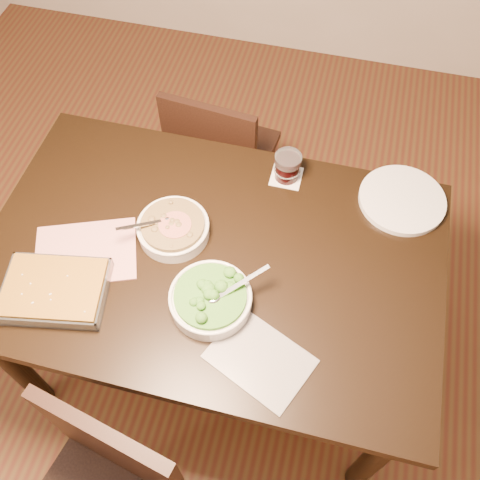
{
  "coord_description": "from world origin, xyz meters",
  "views": [
    {
      "loc": [
        0.29,
        -0.8,
        2.14
      ],
      "look_at": [
        0.08,
        0.04,
        0.8
      ],
      "focal_mm": 40.0,
      "sensor_mm": 36.0,
      "label": 1
    }
  ],
  "objects_px": {
    "chair_far": "(220,155)",
    "broccoli_bowl": "(211,299)",
    "stew_bowl": "(173,228)",
    "dinner_plate": "(402,200)",
    "wine_tumbler": "(287,166)",
    "baking_dish": "(55,290)",
    "table": "(213,270)"
  },
  "relations": [
    {
      "from": "table",
      "to": "chair_far",
      "type": "relative_size",
      "value": 1.73
    },
    {
      "from": "wine_tumbler",
      "to": "stew_bowl",
      "type": "bearing_deg",
      "value": -133.5
    },
    {
      "from": "stew_bowl",
      "to": "chair_far",
      "type": "distance_m",
      "value": 0.69
    },
    {
      "from": "wine_tumbler",
      "to": "chair_far",
      "type": "xyz_separation_m",
      "value": [
        -0.32,
        0.3,
        -0.35
      ]
    },
    {
      "from": "broccoli_bowl",
      "to": "baking_dish",
      "type": "xyz_separation_m",
      "value": [
        -0.44,
        -0.08,
        -0.01
      ]
    },
    {
      "from": "baking_dish",
      "to": "dinner_plate",
      "type": "height_order",
      "value": "baking_dish"
    },
    {
      "from": "baking_dish",
      "to": "chair_far",
      "type": "distance_m",
      "value": 0.98
    },
    {
      "from": "table",
      "to": "dinner_plate",
      "type": "distance_m",
      "value": 0.65
    },
    {
      "from": "broccoli_bowl",
      "to": "dinner_plate",
      "type": "xyz_separation_m",
      "value": [
        0.5,
        0.51,
        -0.02
      ]
    },
    {
      "from": "stew_bowl",
      "to": "dinner_plate",
      "type": "height_order",
      "value": "stew_bowl"
    },
    {
      "from": "dinner_plate",
      "to": "chair_far",
      "type": "bearing_deg",
      "value": 156.51
    },
    {
      "from": "table",
      "to": "stew_bowl",
      "type": "relative_size",
      "value": 6.27
    },
    {
      "from": "baking_dish",
      "to": "dinner_plate",
      "type": "bearing_deg",
      "value": 21.7
    },
    {
      "from": "chair_far",
      "to": "broccoli_bowl",
      "type": "bearing_deg",
      "value": 110.28
    },
    {
      "from": "stew_bowl",
      "to": "baking_dish",
      "type": "xyz_separation_m",
      "value": [
        -0.26,
        -0.29,
        -0.0
      ]
    },
    {
      "from": "baking_dish",
      "to": "dinner_plate",
      "type": "xyz_separation_m",
      "value": [
        0.94,
        0.58,
        -0.02
      ]
    },
    {
      "from": "wine_tumbler",
      "to": "chair_far",
      "type": "relative_size",
      "value": 0.12
    },
    {
      "from": "table",
      "to": "chair_far",
      "type": "height_order",
      "value": "chair_far"
    },
    {
      "from": "wine_tumbler",
      "to": "chair_far",
      "type": "bearing_deg",
      "value": 137.46
    },
    {
      "from": "broccoli_bowl",
      "to": "baking_dish",
      "type": "relative_size",
      "value": 0.72
    },
    {
      "from": "stew_bowl",
      "to": "broccoli_bowl",
      "type": "relative_size",
      "value": 0.95
    },
    {
      "from": "broccoli_bowl",
      "to": "chair_far",
      "type": "distance_m",
      "value": 0.9
    },
    {
      "from": "baking_dish",
      "to": "chair_far",
      "type": "relative_size",
      "value": 0.4
    },
    {
      "from": "table",
      "to": "baking_dish",
      "type": "relative_size",
      "value": 4.28
    },
    {
      "from": "chair_far",
      "to": "wine_tumbler",
      "type": "bearing_deg",
      "value": 143.48
    },
    {
      "from": "stew_bowl",
      "to": "broccoli_bowl",
      "type": "xyz_separation_m",
      "value": [
        0.18,
        -0.21,
        0.0
      ]
    },
    {
      "from": "dinner_plate",
      "to": "broccoli_bowl",
      "type": "bearing_deg",
      "value": -134.65
    },
    {
      "from": "wine_tumbler",
      "to": "chair_far",
      "type": "distance_m",
      "value": 0.56
    },
    {
      "from": "stew_bowl",
      "to": "broccoli_bowl",
      "type": "distance_m",
      "value": 0.27
    },
    {
      "from": "baking_dish",
      "to": "wine_tumbler",
      "type": "height_order",
      "value": "wine_tumbler"
    },
    {
      "from": "stew_bowl",
      "to": "wine_tumbler",
      "type": "height_order",
      "value": "wine_tumbler"
    },
    {
      "from": "wine_tumbler",
      "to": "dinner_plate",
      "type": "height_order",
      "value": "wine_tumbler"
    }
  ]
}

